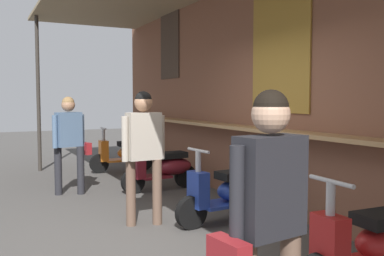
# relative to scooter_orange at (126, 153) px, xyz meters

# --- Properties ---
(ground_plane) EXTENTS (34.82, 34.82, 0.00)m
(ground_plane) POSITION_rel_scooter_orange_xyz_m (4.33, -1.08, -0.39)
(ground_plane) COLOR #474442
(market_stall_facade) EXTENTS (12.43, 2.84, 3.50)m
(market_stall_facade) POSITION_rel_scooter_orange_xyz_m (4.34, 0.73, 1.59)
(market_stall_facade) COLOR brown
(market_stall_facade) RESTS_ON ground_plane
(scooter_orange) EXTENTS (0.46, 1.40, 0.97)m
(scooter_orange) POSITION_rel_scooter_orange_xyz_m (0.00, 0.00, 0.00)
(scooter_orange) COLOR orange
(scooter_orange) RESTS_ON ground_plane
(scooter_maroon) EXTENTS (0.48, 1.40, 0.97)m
(scooter_maroon) POSITION_rel_scooter_orange_xyz_m (2.15, -0.00, 0.00)
(scooter_maroon) COLOR maroon
(scooter_maroon) RESTS_ON ground_plane
(scooter_blue) EXTENTS (0.49, 1.40, 0.97)m
(scooter_blue) POSITION_rel_scooter_orange_xyz_m (4.29, -0.00, 0.00)
(scooter_blue) COLOR #233D9E
(scooter_blue) RESTS_ON ground_plane
(scooter_red) EXTENTS (0.47, 1.40, 0.97)m
(scooter_red) POSITION_rel_scooter_orange_xyz_m (6.50, -0.00, 0.00)
(scooter_red) COLOR red
(scooter_red) RESTS_ON ground_plane
(shopper_with_handbag) EXTENTS (0.39, 0.64, 1.61)m
(shopper_with_handbag) POSITION_rel_scooter_orange_xyz_m (1.76, -1.51, 0.58)
(shopper_with_handbag) COLOR #232328
(shopper_with_handbag) RESTS_ON ground_plane
(shopper_browsing) EXTENTS (0.32, 0.65, 1.62)m
(shopper_browsing) POSITION_rel_scooter_orange_xyz_m (6.93, -1.41, 0.59)
(shopper_browsing) COLOR brown
(shopper_browsing) RESTS_ON ground_plane
(shopper_passing) EXTENTS (0.23, 0.57, 1.67)m
(shopper_passing) POSITION_rel_scooter_orange_xyz_m (3.91, -1.03, 0.64)
(shopper_passing) COLOR brown
(shopper_passing) RESTS_ON ground_plane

